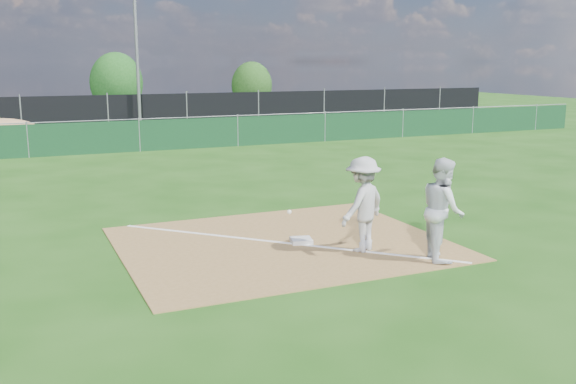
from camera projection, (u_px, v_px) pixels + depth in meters
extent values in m
plane|color=#19450E|center=(171.00, 171.00, 20.30)|extent=(90.00, 90.00, 0.00)
cube|color=olive|center=(282.00, 243.00, 12.22)|extent=(6.00, 5.00, 0.02)
cube|color=white|center=(282.00, 243.00, 12.22)|extent=(5.01, 5.01, 0.01)
cube|color=black|center=(139.00, 136.00, 24.67)|extent=(44.00, 0.05, 1.20)
cube|color=black|center=(108.00, 113.00, 31.79)|extent=(46.00, 0.04, 1.80)
cube|color=black|center=(96.00, 123.00, 36.46)|extent=(46.00, 9.00, 0.01)
cylinder|color=slate|center=(137.00, 49.00, 31.49)|extent=(0.16, 0.16, 8.00)
cube|color=silver|center=(301.00, 240.00, 12.23)|extent=(0.48, 0.48, 0.08)
imported|color=#BABABD|center=(363.00, 204.00, 11.56)|extent=(1.29, 1.07, 1.73)
sphere|color=white|center=(289.00, 212.00, 11.13)|extent=(0.08, 0.08, 0.08)
imported|color=silver|center=(443.00, 209.00, 11.09)|extent=(0.95, 1.06, 1.80)
imported|color=black|center=(64.00, 111.00, 35.45)|extent=(4.45, 2.58, 1.39)
imported|color=black|center=(156.00, 110.00, 36.82)|extent=(4.62, 1.99, 1.32)
cylinder|color=#382316|center=(118.00, 106.00, 42.03)|extent=(0.24, 0.24, 1.13)
ellipsoid|color=#164914|center=(116.00, 83.00, 41.73)|extent=(3.40, 3.40, 3.90)
cylinder|color=#382316|center=(252.00, 103.00, 45.83)|extent=(0.24, 0.24, 0.96)
ellipsoid|color=#1C4313|center=(252.00, 85.00, 45.58)|extent=(2.89, 2.89, 3.32)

